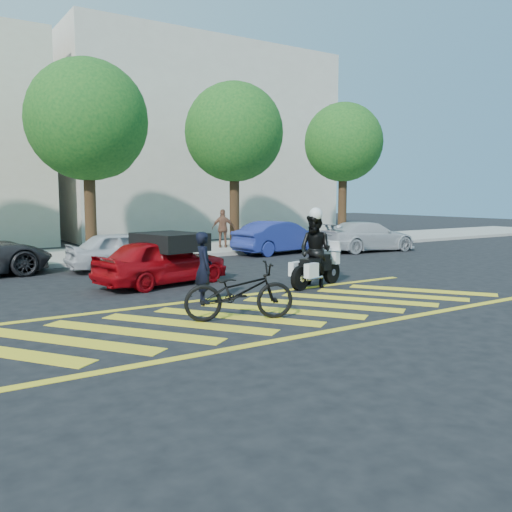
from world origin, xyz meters
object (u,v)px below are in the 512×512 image
red_convertible (162,261)px  parked_right (280,237)px  officer_bike (204,268)px  parked_far_right (368,236)px  bicycle (239,292)px  parked_mid_right (126,250)px  officer_moto (315,251)px  police_motorcycle (316,268)px

red_convertible → parked_right: bearing=-69.8°
officer_bike → parked_far_right: bearing=-46.6°
bicycle → parked_mid_right: bearing=16.3°
parked_right → parked_mid_right: bearing=92.8°
bicycle → officer_moto: 4.28m
parked_right → bicycle: bearing=133.1°
police_motorcycle → parked_right: size_ratio=0.50×
officer_bike → police_motorcycle: officer_bike is taller
bicycle → parked_mid_right: (0.60, 8.06, 0.07)m
officer_moto → parked_far_right: 9.72m
officer_bike → parked_far_right: size_ratio=0.37×
bicycle → parked_right: parked_right is taller
parked_mid_right → red_convertible: bearing=177.6°
parked_far_right → parked_right: bearing=76.4°
officer_bike → police_motorcycle: size_ratio=0.78×
bicycle → officer_moto: bearing=-38.9°
police_motorcycle → parked_right: bearing=44.8°
officer_moto → parked_far_right: bearing=111.0°
officer_bike → parked_right: bearing=-30.3°
officer_moto → red_convertible: size_ratio=0.52×
parked_right → police_motorcycle: bearing=143.5°
bicycle → red_convertible: size_ratio=0.57×
red_convertible → parked_mid_right: red_convertible is taller
bicycle → police_motorcycle: (3.68, 2.16, -0.06)m
parked_mid_right → parked_far_right: parked_far_right is taller
officer_moto → parked_far_right: size_ratio=0.44×
parked_right → parked_far_right: size_ratio=0.93×
officer_moto → parked_mid_right: size_ratio=0.52×
police_motorcycle → red_convertible: red_convertible is taller
bicycle → parked_mid_right: 8.08m
police_motorcycle → red_convertible: 4.14m
officer_moto → bicycle: bearing=-75.8°
bicycle → police_motorcycle: bearing=-39.1°
parked_mid_right → parked_right: bearing=-78.8°
officer_bike → officer_moto: 3.48m
officer_moto → parked_mid_right: bearing=-168.8°
bicycle → red_convertible: (0.40, 4.68, 0.08)m
police_motorcycle → officer_moto: officer_moto is taller
officer_moto → parked_right: officer_moto is taller
police_motorcycle → parked_right: (3.96, 7.20, 0.17)m
officer_bike → officer_moto: officer_moto is taller
police_motorcycle → parked_mid_right: parked_mid_right is taller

